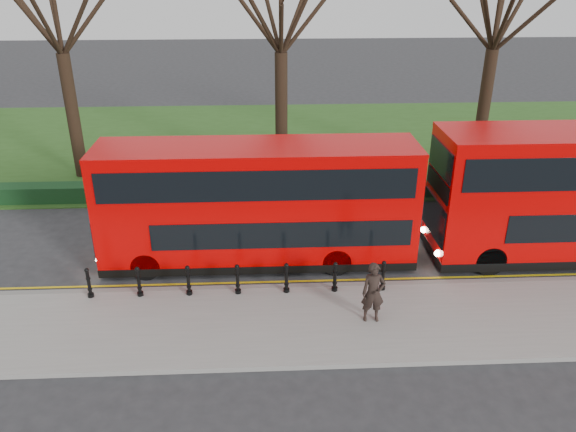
{
  "coord_description": "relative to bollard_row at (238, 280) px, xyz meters",
  "views": [
    {
      "loc": [
        1.05,
        -16.82,
        10.11
      ],
      "look_at": [
        1.87,
        0.5,
        2.0
      ],
      "focal_mm": 35.0,
      "sensor_mm": 36.0,
      "label": 1
    }
  ],
  "objects": [
    {
      "name": "yellow_line_outer",
      "position": [
        -0.17,
        0.65,
        -0.64
      ],
      "size": [
        60.0,
        0.1,
        0.01
      ],
      "primitive_type": "cube",
      "color": "yellow",
      "rests_on": "ground"
    },
    {
      "name": "kerb",
      "position": [
        -0.17,
        0.35,
        -0.58
      ],
      "size": [
        60.0,
        0.25,
        0.16
      ],
      "primitive_type": "cube",
      "color": "slate",
      "rests_on": "ground"
    },
    {
      "name": "hedge",
      "position": [
        -0.17,
        8.15,
        -0.25
      ],
      "size": [
        60.0,
        0.9,
        0.8
      ],
      "primitive_type": "cube",
      "color": "black",
      "rests_on": "ground"
    },
    {
      "name": "tree_mid",
      "position": [
        1.83,
        11.35,
        7.24
      ],
      "size": [
        6.95,
        6.95,
        10.86
      ],
      "color": "black",
      "rests_on": "ground"
    },
    {
      "name": "tree_right",
      "position": [
        11.83,
        11.35,
        7.34
      ],
      "size": [
        7.04,
        7.04,
        10.99
      ],
      "color": "black",
      "rests_on": "ground"
    },
    {
      "name": "bus_lead",
      "position": [
        0.68,
        2.36,
        1.54
      ],
      "size": [
        10.93,
        2.51,
        4.35
      ],
      "color": "#C30101",
      "rests_on": "ground"
    },
    {
      "name": "grass_verge",
      "position": [
        -0.17,
        16.35,
        -0.62
      ],
      "size": [
        60.0,
        18.0,
        0.06
      ],
      "primitive_type": "cube",
      "color": "#294E1A",
      "rests_on": "ground"
    },
    {
      "name": "pavement",
      "position": [
        -0.17,
        -1.65,
        -0.58
      ],
      "size": [
        60.0,
        4.0,
        0.15
      ],
      "primitive_type": "cube",
      "color": "gray",
      "rests_on": "ground"
    },
    {
      "name": "bollard_row",
      "position": [
        0.0,
        0.0,
        0.0
      ],
      "size": [
        9.56,
        0.15,
        1.0
      ],
      "color": "black",
      "rests_on": "pavement"
    },
    {
      "name": "pedestrian",
      "position": [
        4.05,
        -1.66,
        0.45
      ],
      "size": [
        0.7,
        0.46,
        1.9
      ],
      "primitive_type": "imported",
      "rotation": [
        0.0,
        0.0,
        -0.01
      ],
      "color": "black",
      "rests_on": "pavement"
    },
    {
      "name": "ground",
      "position": [
        -0.17,
        1.35,
        -0.65
      ],
      "size": [
        120.0,
        120.0,
        0.0
      ],
      "primitive_type": "plane",
      "color": "#28282B",
      "rests_on": "ground"
    },
    {
      "name": "yellow_line_inner",
      "position": [
        -0.17,
        0.85,
        -0.64
      ],
      "size": [
        60.0,
        0.1,
        0.01
      ],
      "primitive_type": "cube",
      "color": "yellow",
      "rests_on": "ground"
    },
    {
      "name": "tree_left",
      "position": [
        -8.17,
        11.35,
        7.3
      ],
      "size": [
        7.0,
        7.0,
        10.94
      ],
      "color": "black",
      "rests_on": "ground"
    }
  ]
}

